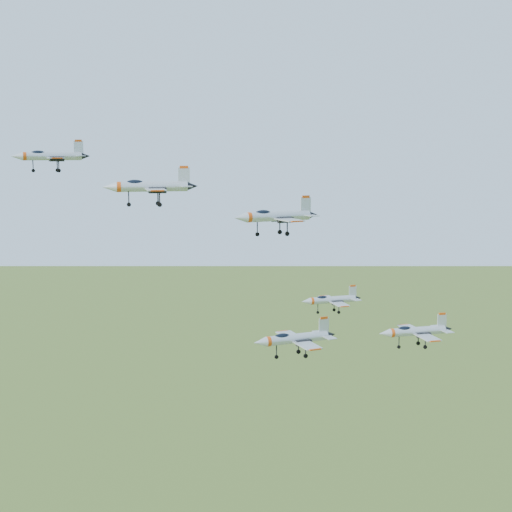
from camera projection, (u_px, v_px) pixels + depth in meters
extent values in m
cylinder|color=#ADB3BA|center=(52.00, 156.00, 114.33)|extent=(9.21, 2.27, 1.32)
cone|color=#ADB3BA|center=(17.00, 156.00, 112.36)|extent=(1.95, 1.50, 1.32)
cone|color=black|center=(86.00, 156.00, 116.24)|extent=(1.53, 1.26, 1.12)
ellipsoid|color=black|center=(38.00, 153.00, 113.46)|extent=(2.32, 1.18, 0.84)
cube|color=#ADB3BA|center=(56.00, 158.00, 111.83)|extent=(2.79, 4.68, 0.14)
cube|color=#ADB3BA|center=(52.00, 158.00, 117.06)|extent=(2.79, 4.68, 0.14)
cube|color=#ADB3BA|center=(78.00, 148.00, 115.64)|extent=(1.53, 0.28, 2.13)
cube|color=#C6440E|center=(78.00, 141.00, 115.48)|extent=(1.12, 0.26, 0.35)
cylinder|color=#ADB3BA|center=(152.00, 187.00, 100.05)|extent=(9.95, 1.84, 1.43)
cone|color=#ADB3BA|center=(109.00, 187.00, 98.73)|extent=(2.04, 1.51, 1.43)
cone|color=black|center=(193.00, 186.00, 101.32)|extent=(1.59, 1.28, 1.22)
ellipsoid|color=black|center=(135.00, 183.00, 99.43)|extent=(2.46, 1.13, 0.91)
cube|color=#ADB3BA|center=(156.00, 190.00, 97.17)|extent=(2.73, 4.94, 0.15)
cube|color=#ADB3BA|center=(152.00, 187.00, 103.10)|extent=(2.73, 4.94, 0.15)
cube|color=#ADB3BA|center=(184.00, 176.00, 100.83)|extent=(1.65, 0.20, 2.31)
cube|color=#C6440E|center=(184.00, 167.00, 100.66)|extent=(1.21, 0.20, 0.38)
cylinder|color=#ADB3BA|center=(278.00, 216.00, 93.48)|extent=(9.09, 2.69, 1.30)
cone|color=#ADB3BA|center=(240.00, 218.00, 91.27)|extent=(1.98, 1.57, 1.30)
cone|color=black|center=(313.00, 215.00, 95.60)|extent=(1.56, 1.31, 1.11)
ellipsoid|color=black|center=(263.00, 213.00, 92.51)|extent=(2.32, 1.27, 0.83)
cube|color=#ADB3BA|center=(289.00, 220.00, 91.07)|extent=(2.96, 4.71, 0.14)
cube|color=#ADB3BA|center=(270.00, 216.00, 96.12)|extent=(2.96, 4.71, 0.14)
cube|color=#ADB3BA|center=(306.00, 205.00, 94.96)|extent=(1.50, 0.35, 2.10)
cube|color=#C6440E|center=(306.00, 197.00, 94.80)|extent=(1.11, 0.31, 0.35)
cylinder|color=#ADB3BA|center=(333.00, 300.00, 117.94)|extent=(7.94, 1.41, 1.14)
cone|color=#ADB3BA|center=(306.00, 301.00, 116.54)|extent=(1.62, 1.19, 1.14)
cone|color=black|center=(358.00, 298.00, 119.28)|extent=(1.26, 1.01, 0.97)
ellipsoid|color=black|center=(322.00, 298.00, 117.31)|extent=(1.96, 0.89, 0.73)
cube|color=#ADB3BA|center=(340.00, 304.00, 115.70)|extent=(2.15, 3.93, 0.12)
cube|color=#ADB3BA|center=(328.00, 298.00, 120.35)|extent=(2.15, 3.93, 0.12)
cube|color=#ADB3BA|center=(353.00, 291.00, 118.83)|extent=(1.32, 0.15, 1.85)
cube|color=#C6440E|center=(353.00, 286.00, 118.69)|extent=(0.97, 0.16, 0.31)
cylinder|color=#ADB3BA|center=(297.00, 338.00, 101.53)|extent=(9.61, 2.55, 1.37)
cone|color=#ADB3BA|center=(260.00, 342.00, 99.36)|extent=(2.06, 1.60, 1.37)
cone|color=black|center=(331.00, 335.00, 103.61)|extent=(1.61, 1.34, 1.17)
ellipsoid|color=black|center=(282.00, 336.00, 100.57)|extent=(2.43, 1.27, 0.87)
cube|color=#ADB3BA|center=(307.00, 345.00, 98.94)|extent=(2.99, 4.92, 0.15)
cube|color=#ADB3BA|center=(289.00, 335.00, 104.35)|extent=(2.99, 4.92, 0.15)
cube|color=#ADB3BA|center=(324.00, 326.00, 102.97)|extent=(1.59, 0.32, 2.22)
cube|color=#C6440E|center=(324.00, 318.00, 102.80)|extent=(1.17, 0.29, 0.37)
cylinder|color=#ADB3BA|center=(417.00, 331.00, 114.15)|extent=(9.53, 1.42, 1.38)
cone|color=#ADB3BA|center=(385.00, 333.00, 112.68)|extent=(1.91, 1.38, 1.38)
cone|color=black|center=(448.00, 329.00, 115.57)|extent=(1.49, 1.18, 1.17)
ellipsoid|color=black|center=(404.00, 329.00, 113.48)|extent=(2.33, 1.00, 0.87)
cube|color=#ADB3BA|center=(428.00, 337.00, 111.42)|extent=(2.46, 4.67, 0.15)
cube|color=#ADB3BA|center=(410.00, 328.00, 117.08)|extent=(2.46, 4.67, 0.15)
cube|color=#ADB3BA|center=(442.00, 321.00, 115.07)|extent=(1.59, 0.13, 2.22)
cube|color=#C6440E|center=(442.00, 314.00, 114.90)|extent=(1.16, 0.15, 0.37)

